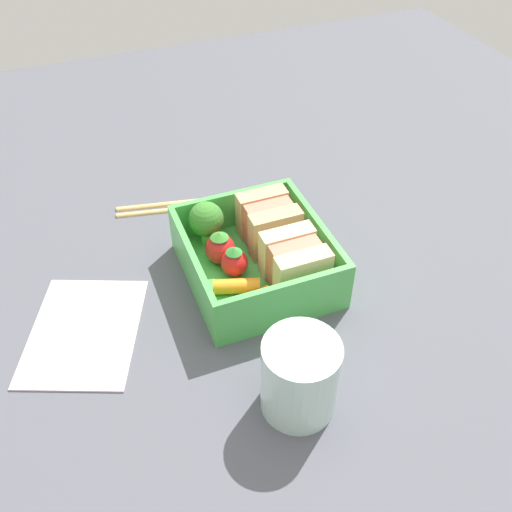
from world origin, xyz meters
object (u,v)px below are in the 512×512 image
at_px(broccoli_floret, 206,220).
at_px(strawberry_far_left, 220,248).
at_px(folded_napkin, 84,331).
at_px(sandwich_left, 268,222).
at_px(strawberry_left, 233,259).
at_px(chopstick_pair, 195,203).
at_px(carrot_stick_left, 237,286).
at_px(sandwich_center_left, 294,263).
at_px(carrot_stick_far_left, 252,301).
at_px(drinking_glass, 300,377).

distance_m(broccoli_floret, strawberry_far_left, 0.04).
bearing_deg(folded_napkin, sandwich_left, 102.55).
distance_m(strawberry_left, chopstick_pair, 0.13).
xyz_separation_m(broccoli_floret, carrot_stick_left, (0.08, 0.00, -0.02)).
relative_size(sandwich_center_left, carrot_stick_far_left, 1.37).
bearing_deg(strawberry_left, sandwich_center_left, 53.34).
bearing_deg(carrot_stick_far_left, strawberry_left, 179.99).
xyz_separation_m(broccoli_floret, drinking_glass, (0.21, 0.01, -0.00)).
bearing_deg(strawberry_far_left, broccoli_floret, -174.35).
distance_m(strawberry_left, folded_napkin, 0.16).
xyz_separation_m(sandwich_center_left, folded_napkin, (-0.02, -0.20, -0.04)).
bearing_deg(strawberry_left, folded_napkin, -84.01).
bearing_deg(broccoli_floret, sandwich_center_left, 33.97).
distance_m(carrot_stick_far_left, folded_napkin, 0.16).
relative_size(sandwich_center_left, broccoli_floret, 1.16).
relative_size(sandwich_left, chopstick_pair, 0.31).
height_order(sandwich_left, drinking_glass, drinking_glass).
xyz_separation_m(sandwich_center_left, carrot_stick_far_left, (0.02, -0.05, -0.02)).
relative_size(carrot_stick_left, folded_napkin, 0.34).
bearing_deg(carrot_stick_left, sandwich_left, 135.97).
xyz_separation_m(sandwich_center_left, chopstick_pair, (-0.17, -0.05, -0.03)).
height_order(strawberry_far_left, chopstick_pair, strawberry_far_left).
xyz_separation_m(strawberry_far_left, drinking_glass, (0.18, 0.01, 0.01)).
xyz_separation_m(sandwich_left, carrot_stick_left, (0.06, -0.06, -0.02)).
xyz_separation_m(sandwich_left, chopstick_pair, (-0.10, -0.05, -0.03)).
height_order(broccoli_floret, drinking_glass, drinking_glass).
relative_size(sandwich_left, carrot_stick_far_left, 1.37).
bearing_deg(carrot_stick_far_left, chopstick_pair, -179.70).
bearing_deg(sandwich_left, chopstick_pair, -153.87).
bearing_deg(broccoli_floret, strawberry_left, 11.28).
distance_m(carrot_stick_left, folded_napkin, 0.15).
height_order(sandwich_center_left, carrot_stick_left, sandwich_center_left).
relative_size(carrot_stick_left, drinking_glass, 0.62).
distance_m(chopstick_pair, folded_napkin, 0.21).
bearing_deg(carrot_stick_left, sandwich_center_left, 82.54).
bearing_deg(chopstick_pair, sandwich_left, 26.13).
relative_size(strawberry_left, drinking_glass, 0.46).
xyz_separation_m(sandwich_left, carrot_stick_far_left, (0.08, -0.05, -0.02)).
height_order(drinking_glass, folded_napkin, drinking_glass).
height_order(sandwich_left, strawberry_left, sandwich_left).
distance_m(carrot_stick_far_left, chopstick_pair, 0.19).
xyz_separation_m(carrot_stick_far_left, folded_napkin, (-0.04, -0.15, -0.02)).
relative_size(strawberry_far_left, drinking_glass, 0.51).
height_order(broccoli_floret, strawberry_left, broccoli_floret).
bearing_deg(strawberry_far_left, carrot_stick_far_left, 5.58).
distance_m(carrot_stick_left, chopstick_pair, 0.16).
distance_m(sandwich_center_left, folded_napkin, 0.21).
xyz_separation_m(sandwich_left, broccoli_floret, (-0.02, -0.06, 0.00)).
xyz_separation_m(carrot_stick_left, folded_napkin, (-0.01, -0.15, -0.02)).
relative_size(carrot_stick_far_left, chopstick_pair, 0.22).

